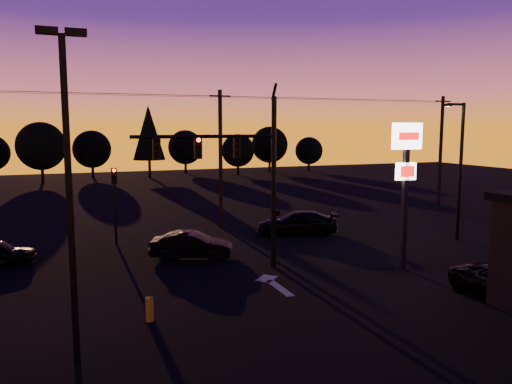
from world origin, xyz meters
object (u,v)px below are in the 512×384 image
Objects in this scene: pylon_sign at (406,164)px; car_mid at (192,245)px; car_right at (297,223)px; secondary_signal at (115,194)px; suv_parked at (512,285)px; streetlight at (459,165)px; parking_lot_light at (68,177)px; bollard at (150,309)px; traffic_signal_mast at (241,164)px.

pylon_sign is 11.14m from car_mid.
car_mid is 0.83× the size of car_right.
secondary_signal is 20.13m from suv_parked.
streetlight is at bearing 30.08° from pylon_sign.
pylon_sign is 6.79m from suv_parked.
bollard is (2.42, 2.38, -4.86)m from parking_lot_light.
car_mid is at bearing 59.93° from parking_lot_light.
bollard is at bearing -137.26° from traffic_signal_mast.
pylon_sign is 9.70m from car_right.
bollard is (-18.99, -6.12, -4.01)m from streetlight.
secondary_signal is 12.35m from bollard.
secondary_signal is at bearing 140.23° from pylon_sign.
suv_parked reaches higher than bollard.
suv_parked is (2.34, -13.84, -0.07)m from car_right.
parking_lot_light is 1.95× the size of suv_parked.
parking_lot_light reaches higher than suv_parked.
pylon_sign is (12.00, -9.99, 2.05)m from secondary_signal.
streetlight is 1.61× the size of car_right.
car_right is at bearing 44.89° from parking_lot_light.
pylon_sign is at bearing 17.23° from parking_lot_light.
traffic_signal_mast is 1.26× the size of pylon_sign.
streetlight reaches higher than suv_parked.
bollard is 0.20× the size of car_mid.
bollard is 13.48m from suv_parked.
traffic_signal_mast is 7.52m from pylon_sign.
traffic_signal_mast is at bearing -173.86° from streetlight.
suv_parked is at bearing -122.57° from streetlight.
car_right is 1.06× the size of suv_parked.
parking_lot_light is 15.19m from pylon_sign.
secondary_signal reaches higher than car_right.
secondary_signal is 0.93× the size of suv_parked.
car_right is at bearing 150.44° from streetlight.
car_right is (10.71, -1.33, -2.14)m from secondary_signal.
parking_lot_light is 1.14× the size of streetlight.
bollard is at bearing -90.40° from secondary_signal.
pylon_sign is (7.10, -2.49, -0.02)m from traffic_signal_mast.
car_right is (-8.20, 4.65, -3.70)m from streetlight.
traffic_signal_mast is 11.98m from suv_parked.
traffic_signal_mast reaches higher than secondary_signal.
traffic_signal_mast is at bearing 43.37° from parking_lot_light.
streetlight is at bearing 6.14° from traffic_signal_mast.
bollard is (-4.99, -4.61, -4.52)m from traffic_signal_mast.
secondary_signal is 0.48× the size of parking_lot_light.
streetlight is at bearing 55.02° from suv_parked.
traffic_signal_mast is 1.97× the size of secondary_signal.
traffic_signal_mast is 8.16m from bollard.
traffic_signal_mast is 9.46m from car_right.
car_mid is 14.45m from suv_parked.
secondary_signal reaches higher than bollard.
pylon_sign is at bearing 9.92° from bollard.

